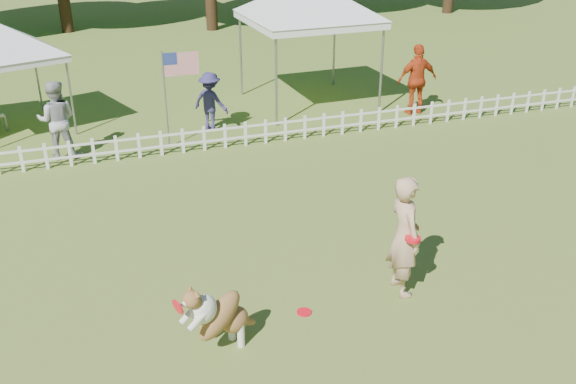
{
  "coord_description": "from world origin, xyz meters",
  "views": [
    {
      "loc": [
        -2.84,
        -6.96,
        5.57
      ],
      "look_at": [
        0.15,
        2.0,
        1.1
      ],
      "focal_mm": 40.0,
      "sensor_mm": 36.0,
      "label": 1
    }
  ],
  "objects_px": {
    "handler": "(404,236)",
    "flag_pole": "(166,101)",
    "dog": "(221,315)",
    "frisbee_on_turf": "(304,312)",
    "spectator_a": "(57,120)",
    "canopy_tent_left": "(2,79)",
    "canopy_tent_right": "(308,44)",
    "spectator_b": "(210,101)",
    "spectator_c": "(417,79)"
  },
  "relations": [
    {
      "from": "dog",
      "to": "spectator_a",
      "type": "distance_m",
      "value": 8.07
    },
    {
      "from": "handler",
      "to": "flag_pole",
      "type": "bearing_deg",
      "value": 19.31
    },
    {
      "from": "canopy_tent_right",
      "to": "canopy_tent_left",
      "type": "bearing_deg",
      "value": 176.45
    },
    {
      "from": "spectator_b",
      "to": "handler",
      "type": "bearing_deg",
      "value": 143.01
    },
    {
      "from": "frisbee_on_turf",
      "to": "flag_pole",
      "type": "distance_m",
      "value": 7.38
    },
    {
      "from": "dog",
      "to": "spectator_a",
      "type": "bearing_deg",
      "value": 79.84
    },
    {
      "from": "frisbee_on_turf",
      "to": "spectator_a",
      "type": "relative_size",
      "value": 0.12
    },
    {
      "from": "handler",
      "to": "flag_pole",
      "type": "relative_size",
      "value": 0.83
    },
    {
      "from": "frisbee_on_turf",
      "to": "spectator_a",
      "type": "bearing_deg",
      "value": 113.65
    },
    {
      "from": "flag_pole",
      "to": "canopy_tent_left",
      "type": "bearing_deg",
      "value": 147.2
    },
    {
      "from": "handler",
      "to": "canopy_tent_left",
      "type": "distance_m",
      "value": 11.25
    },
    {
      "from": "handler",
      "to": "canopy_tent_right",
      "type": "relative_size",
      "value": 0.56
    },
    {
      "from": "handler",
      "to": "frisbee_on_turf",
      "type": "height_order",
      "value": "handler"
    },
    {
      "from": "flag_pole",
      "to": "spectator_a",
      "type": "distance_m",
      "value": 2.44
    },
    {
      "from": "flag_pole",
      "to": "spectator_b",
      "type": "height_order",
      "value": "flag_pole"
    },
    {
      "from": "flag_pole",
      "to": "handler",
      "type": "bearing_deg",
      "value": -71.53
    },
    {
      "from": "spectator_c",
      "to": "spectator_a",
      "type": "bearing_deg",
      "value": 3.35
    },
    {
      "from": "flag_pole",
      "to": "dog",
      "type": "bearing_deg",
      "value": -93.83
    },
    {
      "from": "canopy_tent_right",
      "to": "spectator_c",
      "type": "height_order",
      "value": "canopy_tent_right"
    },
    {
      "from": "frisbee_on_turf",
      "to": "spectator_a",
      "type": "xyz_separation_m",
      "value": [
        -3.24,
        7.39,
        0.88
      ]
    },
    {
      "from": "frisbee_on_turf",
      "to": "spectator_c",
      "type": "height_order",
      "value": "spectator_c"
    },
    {
      "from": "spectator_b",
      "to": "frisbee_on_turf",
      "type": "bearing_deg",
      "value": 131.8
    },
    {
      "from": "dog",
      "to": "frisbee_on_turf",
      "type": "relative_size",
      "value": 5.22
    },
    {
      "from": "handler",
      "to": "spectator_c",
      "type": "bearing_deg",
      "value": -29.25
    },
    {
      "from": "dog",
      "to": "spectator_c",
      "type": "bearing_deg",
      "value": 24.11
    },
    {
      "from": "canopy_tent_left",
      "to": "spectator_c",
      "type": "xyz_separation_m",
      "value": [
        10.41,
        -1.91,
        -0.42
      ]
    },
    {
      "from": "handler",
      "to": "canopy_tent_right",
      "type": "xyz_separation_m",
      "value": [
        1.91,
        9.37,
        0.73
      ]
    },
    {
      "from": "dog",
      "to": "handler",
      "type": "bearing_deg",
      "value": -13.68
    },
    {
      "from": "spectator_a",
      "to": "canopy_tent_right",
      "type": "bearing_deg",
      "value": -153.3
    },
    {
      "from": "handler",
      "to": "spectator_b",
      "type": "bearing_deg",
      "value": 9.05
    },
    {
      "from": "canopy_tent_right",
      "to": "flag_pole",
      "type": "height_order",
      "value": "canopy_tent_right"
    },
    {
      "from": "canopy_tent_left",
      "to": "flag_pole",
      "type": "height_order",
      "value": "canopy_tent_left"
    },
    {
      "from": "frisbee_on_turf",
      "to": "canopy_tent_left",
      "type": "distance_m",
      "value": 10.65
    },
    {
      "from": "dog",
      "to": "spectator_c",
      "type": "relative_size",
      "value": 0.6
    },
    {
      "from": "dog",
      "to": "canopy_tent_right",
      "type": "xyz_separation_m",
      "value": [
        4.81,
        9.89,
        1.11
      ]
    },
    {
      "from": "spectator_a",
      "to": "spectator_b",
      "type": "distance_m",
      "value": 3.73
    },
    {
      "from": "spectator_a",
      "to": "spectator_b",
      "type": "xyz_separation_m",
      "value": [
        3.65,
        0.76,
        -0.15
      ]
    },
    {
      "from": "spectator_a",
      "to": "frisbee_on_turf",
      "type": "bearing_deg",
      "value": 123.3
    },
    {
      "from": "handler",
      "to": "flag_pole",
      "type": "xyz_separation_m",
      "value": [
        -2.4,
        7.15,
        0.2
      ]
    },
    {
      "from": "canopy_tent_right",
      "to": "dog",
      "type": "bearing_deg",
      "value": -118.62
    },
    {
      "from": "flag_pole",
      "to": "spectator_c",
      "type": "xyz_separation_m",
      "value": [
        6.78,
        0.42,
        -0.2
      ]
    },
    {
      "from": "frisbee_on_turf",
      "to": "spectator_a",
      "type": "height_order",
      "value": "spectator_a"
    },
    {
      "from": "canopy_tent_right",
      "to": "spectator_b",
      "type": "bearing_deg",
      "value": -159.69
    },
    {
      "from": "spectator_c",
      "to": "spectator_b",
      "type": "bearing_deg",
      "value": -3.33
    },
    {
      "from": "handler",
      "to": "spectator_b",
      "type": "xyz_separation_m",
      "value": [
        -1.18,
        8.06,
        -0.21
      ]
    },
    {
      "from": "canopy_tent_left",
      "to": "canopy_tent_right",
      "type": "distance_m",
      "value": 7.95
    },
    {
      "from": "canopy_tent_left",
      "to": "spectator_b",
      "type": "height_order",
      "value": "canopy_tent_left"
    },
    {
      "from": "canopy_tent_left",
      "to": "handler",
      "type": "bearing_deg",
      "value": -77.4
    },
    {
      "from": "spectator_a",
      "to": "handler",
      "type": "bearing_deg",
      "value": 133.11
    },
    {
      "from": "dog",
      "to": "spectator_c",
      "type": "distance_m",
      "value": 10.9
    }
  ]
}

